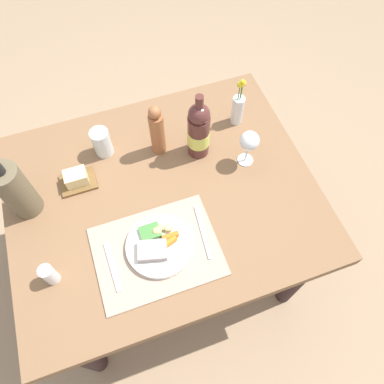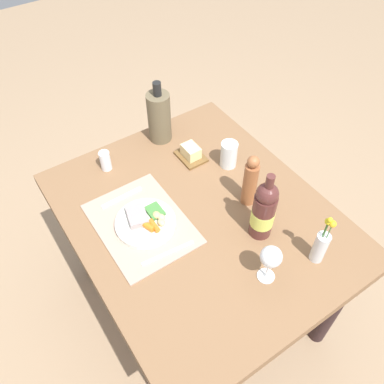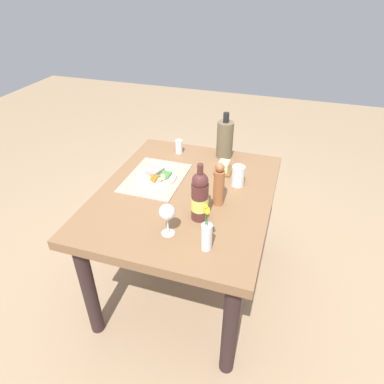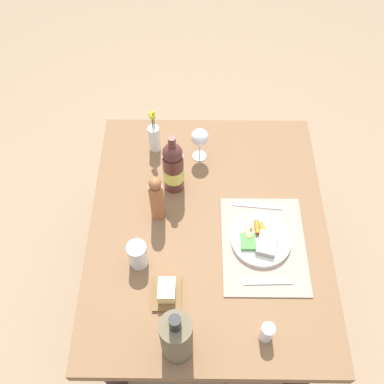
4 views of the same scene
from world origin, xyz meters
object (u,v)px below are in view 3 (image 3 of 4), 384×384
at_px(dinner_plate, 157,177).
at_px(flower_vase, 207,234).
at_px(wine_glass, 167,213).
at_px(salt_shaker, 179,147).
at_px(pepper_mill, 219,185).
at_px(wine_bottle, 200,197).
at_px(dining_table, 185,207).
at_px(butter_dish, 224,168).
at_px(water_tumbler, 238,177).
at_px(cooler_bottle, 225,139).
at_px(knife, 145,193).
at_px(fork, 165,165).

bearing_deg(dinner_plate, flower_vase, 42.70).
bearing_deg(wine_glass, salt_shaker, -164.12).
xyz_separation_m(pepper_mill, wine_bottle, (0.14, -0.06, 0.01)).
bearing_deg(dining_table, butter_dish, 152.15).
bearing_deg(wine_bottle, water_tumbler, 161.20).
height_order(water_tumbler, cooler_bottle, cooler_bottle).
bearing_deg(knife, dinner_plate, -174.18).
xyz_separation_m(dining_table, wine_glass, (0.35, 0.03, 0.22)).
bearing_deg(flower_vase, wine_bottle, -155.64).
bearing_deg(wine_glass, flower_vase, 77.78).
bearing_deg(water_tumbler, flower_vase, -2.99).
distance_m(dining_table, water_tumbler, 0.34).
relative_size(fork, pepper_mill, 0.75).
bearing_deg(pepper_mill, salt_shaker, -141.23).
bearing_deg(cooler_bottle, wine_glass, -5.06).
bearing_deg(fork, dinner_plate, 4.01).
bearing_deg(butter_dish, dining_table, -27.85).
height_order(fork, cooler_bottle, cooler_bottle).
distance_m(water_tumbler, cooler_bottle, 0.35).
bearing_deg(knife, wine_bottle, 78.32).
bearing_deg(fork, cooler_bottle, 124.51).
relative_size(pepper_mill, salt_shaker, 2.65).
bearing_deg(wine_bottle, pepper_mill, 157.84).
height_order(dining_table, flower_vase, flower_vase).
bearing_deg(cooler_bottle, dinner_plate, -37.26).
bearing_deg(knife, salt_shaker, -175.42).
bearing_deg(fork, pepper_mill, 53.54).
xyz_separation_m(dinner_plate, water_tumbler, (-0.09, 0.45, 0.03)).
distance_m(water_tumbler, wine_glass, 0.55).
relative_size(salt_shaker, butter_dish, 0.69).
bearing_deg(wine_bottle, fork, -140.60).
bearing_deg(flower_vase, salt_shaker, -153.10).
distance_m(dinner_plate, salt_shaker, 0.36).
relative_size(dinner_plate, wine_glass, 1.42).
xyz_separation_m(cooler_bottle, wine_glass, (0.82, -0.07, -0.00)).
height_order(wine_bottle, wine_glass, wine_bottle).
height_order(dining_table, wine_bottle, wine_bottle).
distance_m(dinner_plate, wine_glass, 0.49).
distance_m(knife, wine_bottle, 0.37).
xyz_separation_m(dinner_plate, salt_shaker, (-0.36, 0.01, 0.02)).
height_order(fork, pepper_mill, pepper_mill).
bearing_deg(dining_table, cooler_bottle, 167.16).
relative_size(fork, salt_shaker, 1.98).
bearing_deg(fork, dining_table, 40.41).
bearing_deg(pepper_mill, cooler_bottle, -170.16).
height_order(wine_bottle, flower_vase, wine_bottle).
xyz_separation_m(knife, salt_shaker, (-0.51, 0.01, 0.04)).
height_order(water_tumbler, flower_vase, flower_vase).
xyz_separation_m(water_tumbler, salt_shaker, (-0.27, -0.44, -0.01)).
bearing_deg(wine_glass, knife, -138.58).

